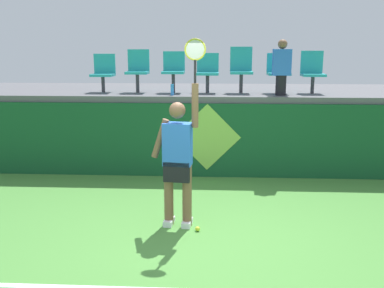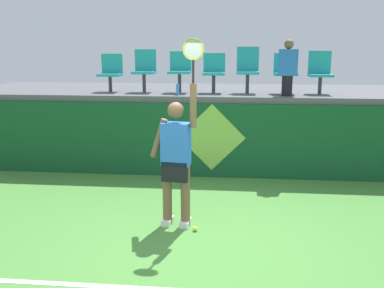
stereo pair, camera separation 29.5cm
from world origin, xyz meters
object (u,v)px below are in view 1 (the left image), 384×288
tennis_ball (198,229)px  stadium_chair_3 (207,70)px  stadium_chair_1 (138,69)px  stadium_chair_6 (312,70)px  stadium_chair_2 (174,69)px  stadium_chair_0 (104,71)px  stadium_chair_5 (278,71)px  tennis_player (178,158)px  water_bottle (172,90)px  stadium_chair_4 (241,68)px  spectator_0 (282,67)px

tennis_ball → stadium_chair_3: 3.88m
stadium_chair_1 → stadium_chair_6: bearing=0.0°
stadium_chair_2 → stadium_chair_1: bearing=179.6°
tennis_ball → stadium_chair_0: bearing=121.6°
tennis_ball → stadium_chair_5: (1.47, 3.35, 1.95)m
stadium_chair_0 → stadium_chair_6: 4.20m
tennis_player → tennis_ball: (0.28, -0.20, -0.94)m
water_bottle → stadium_chair_5: stadium_chair_5 is taller
stadium_chair_1 → stadium_chair_6: (3.50, 0.00, -0.03)m
stadium_chair_0 → stadium_chair_3: 2.12m
tennis_player → stadium_chair_6: 4.11m
tennis_ball → stadium_chair_2: stadium_chair_2 is taller
stadium_chair_0 → stadium_chair_6: (4.20, 0.00, 0.03)m
stadium_chair_3 → stadium_chair_5: 1.41m
tennis_player → stadium_chair_4: size_ratio=2.80×
stadium_chair_3 → spectator_0: 1.48m
water_bottle → stadium_chair_5: bearing=14.6°
stadium_chair_6 → spectator_0: 0.80m
water_bottle → spectator_0: 2.12m
stadium_chair_5 → stadium_chair_0: bearing=179.9°
tennis_ball → spectator_0: (1.47, 2.93, 2.04)m
tennis_player → water_bottle: tennis_player is taller
tennis_player → tennis_ball: bearing=-35.3°
tennis_ball → stadium_chair_1: bearing=112.0°
stadium_chair_0 → stadium_chair_3: bearing=-0.1°
stadium_chair_4 → spectator_0: (0.74, -0.44, 0.04)m
stadium_chair_0 → stadium_chair_3: (2.12, -0.00, 0.02)m
tennis_ball → spectator_0: 3.86m
spectator_0 → stadium_chair_1: bearing=171.3°
stadium_chair_2 → stadium_chair_5: stadium_chair_2 is taller
tennis_player → stadium_chair_3: bearing=84.0°
water_bottle → stadium_chair_5: (2.07, 0.54, 0.34)m
water_bottle → stadium_chair_3: bearing=39.2°
water_bottle → stadium_chair_2: size_ratio=0.26×
stadium_chair_3 → stadium_chair_5: bearing=-0.0°
tennis_ball → stadium_chair_0: 4.38m
water_bottle → stadium_chair_3: stadium_chair_3 is taller
stadium_chair_4 → stadium_chair_0: bearing=-179.8°
stadium_chair_2 → spectator_0: size_ratio=0.78×
spectator_0 → stadium_chair_0: bearing=173.1°
stadium_chair_5 → spectator_0: 0.43m
stadium_chair_0 → spectator_0: spectator_0 is taller
water_bottle → stadium_chair_0: stadium_chair_0 is taller
tennis_player → stadium_chair_6: size_ratio=3.07×
stadium_chair_1 → spectator_0: 2.86m
tennis_ball → stadium_chair_5: stadium_chair_5 is taller
stadium_chair_1 → stadium_chair_4: stadium_chair_4 is taller
tennis_player → tennis_ball: tennis_player is taller
stadium_chair_0 → stadium_chair_6: size_ratio=0.92×
stadium_chair_0 → stadium_chair_1: stadium_chair_1 is taller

